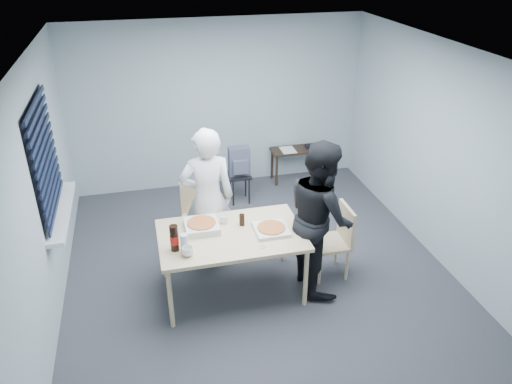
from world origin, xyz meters
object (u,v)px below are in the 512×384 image
object	(u,v)px
chair_far	(199,211)
soda_bottle	(174,238)
dining_table	(231,238)
person_white	(208,199)
side_table	(296,153)
mug_b	(224,219)
mug_a	(187,251)
backpack	(239,162)
chair_right	(337,236)
person_black	(320,216)
stool	(239,181)

from	to	relation	value
chair_far	soda_bottle	xyz separation A→B (m)	(-0.39, -1.18, 0.39)
dining_table	person_white	distance (m)	0.66
dining_table	chair_far	bearing A→B (deg)	102.44
side_table	mug_b	size ratio (longest dim) A/B	8.19
mug_a	dining_table	bearing A→B (deg)	30.31
backpack	chair_right	bearing A→B (deg)	-48.71
dining_table	backpack	size ratio (longest dim) A/B	3.62
chair_far	person_black	size ratio (longest dim) A/B	0.50
side_table	soda_bottle	size ratio (longest dim) A/B	2.85
person_white	mug_b	bearing A→B (deg)	108.25
chair_right	person_black	distance (m)	0.48
side_table	person_white	bearing A→B (deg)	-131.39
person_black	mug_a	xyz separation A→B (m)	(-1.49, -0.22, -0.07)
person_black	stool	size ratio (longest dim) A/B	3.93
person_white	backpack	distance (m)	1.63
backpack	mug_b	bearing A→B (deg)	-85.68
chair_far	mug_a	distance (m)	1.37
soda_bottle	mug_a	bearing A→B (deg)	-49.01
backpack	chair_far	bearing A→B (deg)	-104.11
chair_right	mug_b	world-z (taller)	chair_right
person_black	soda_bottle	bearing A→B (deg)	93.19
person_black	backpack	world-z (taller)	person_black
dining_table	stool	world-z (taller)	dining_table
mug_a	stool	bearing A→B (deg)	66.41
dining_table	chair_right	size ratio (longest dim) A/B	1.76
backpack	side_table	bearing A→B (deg)	47.97
person_black	mug_b	bearing A→B (deg)	72.74
chair_right	person_white	distance (m)	1.57
person_black	mug_b	world-z (taller)	person_black
side_table	soda_bottle	distance (m)	3.56
mug_a	soda_bottle	size ratio (longest dim) A/B	0.43
chair_far	backpack	world-z (taller)	chair_far
person_white	mug_a	world-z (taller)	person_white
person_black	backpack	bearing A→B (deg)	12.00
side_table	stool	size ratio (longest dim) A/B	1.82
stool	dining_table	bearing A→B (deg)	-104.35
dining_table	stool	xyz separation A→B (m)	(0.53, 2.08, -0.36)
chair_far	mug_a	world-z (taller)	chair_far
dining_table	side_table	world-z (taller)	dining_table
dining_table	chair_right	bearing A→B (deg)	1.80
dining_table	chair_right	xyz separation A→B (m)	(1.26, 0.04, -0.19)
soda_bottle	mug_b	bearing A→B (deg)	34.88
chair_far	soda_bottle	world-z (taller)	soda_bottle
mug_a	person_white	bearing A→B (deg)	68.94
dining_table	backpack	world-z (taller)	backpack
backpack	mug_a	bearing A→B (deg)	-92.17
soda_bottle	stool	bearing A→B (deg)	62.90
chair_far	stool	xyz separation A→B (m)	(0.76, 1.07, -0.17)
chair_right	backpack	world-z (taller)	chair_right
chair_right	soda_bottle	distance (m)	1.93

